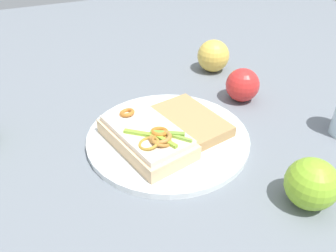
# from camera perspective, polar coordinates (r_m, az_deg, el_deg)

# --- Properties ---
(ground_plane) EXTENTS (2.00, 2.00, 0.00)m
(ground_plane) POSITION_cam_1_polar(r_m,az_deg,el_deg) (0.63, -0.00, -2.35)
(ground_plane) COLOR slate
(ground_plane) RESTS_ON ground
(plate) EXTENTS (0.30, 0.30, 0.01)m
(plate) POSITION_cam_1_polar(r_m,az_deg,el_deg) (0.63, -0.00, -1.93)
(plate) COLOR white
(plate) RESTS_ON ground_plane
(sandwich) EXTENTS (0.19, 0.14, 0.05)m
(sandwich) POSITION_cam_1_polar(r_m,az_deg,el_deg) (0.59, -3.57, -1.75)
(sandwich) COLOR #E5BE8C
(sandwich) RESTS_ON plate
(bread_slice_side) EXTENTS (0.17, 0.13, 0.02)m
(bread_slice_side) POSITION_cam_1_polar(r_m,az_deg,el_deg) (0.64, 3.37, 0.72)
(bread_slice_side) COLOR tan
(bread_slice_side) RESTS_ON plate
(apple_1) EXTENTS (0.08, 0.08, 0.08)m
(apple_1) POSITION_cam_1_polar(r_m,az_deg,el_deg) (0.53, 22.83, -8.87)
(apple_1) COLOR #87BC2C
(apple_1) RESTS_ON ground_plane
(apple_2) EXTENTS (0.09, 0.09, 0.07)m
(apple_2) POSITION_cam_1_polar(r_m,az_deg,el_deg) (0.75, 12.32, 6.70)
(apple_2) COLOR red
(apple_2) RESTS_ON ground_plane
(apple_3) EXTENTS (0.11, 0.11, 0.08)m
(apple_3) POSITION_cam_1_polar(r_m,az_deg,el_deg) (0.87, 7.57, 11.53)
(apple_3) COLOR #E2BC4B
(apple_3) RESTS_ON ground_plane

